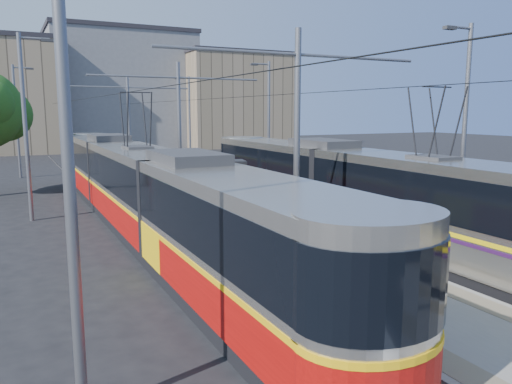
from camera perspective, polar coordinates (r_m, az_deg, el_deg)
platform at (r=24.54m, az=-6.39°, el=-1.68°), size 4.00×50.00×0.30m
tactile_strip_left at (r=24.06m, az=-9.63°, el=-1.60°), size 0.70×50.00×0.01m
tactile_strip_right at (r=25.04m, az=-3.28°, el=-1.06°), size 0.70×50.00×0.01m
rails at (r=24.57m, az=-6.38°, el=-1.99°), size 8.71×70.00×0.03m
tram_left at (r=20.71m, az=-13.23°, el=0.47°), size 2.43×30.62×5.50m
tram_right at (r=16.72m, az=19.30°, el=-1.33°), size 2.43×30.21×5.50m
catenary at (r=21.46m, az=-3.93°, el=8.54°), size 9.20×70.00×7.00m
street_lamps at (r=27.90m, az=-9.41°, el=7.89°), size 15.18×38.22×8.00m
shelter at (r=21.38m, az=-2.14°, el=0.59°), size 0.91×1.22×2.41m
building_centre at (r=71.15m, az=-15.29°, el=11.19°), size 18.36×14.28×15.21m
building_right at (r=69.66m, az=-2.68°, el=10.47°), size 14.28×10.20×12.59m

